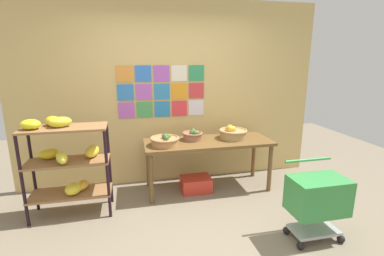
{
  "coord_description": "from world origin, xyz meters",
  "views": [
    {
      "loc": [
        -0.61,
        -2.45,
        1.85
      ],
      "look_at": [
        0.17,
        1.0,
        0.97
      ],
      "focal_mm": 26.2,
      "sensor_mm": 36.0,
      "label": 1
    }
  ],
  "objects": [
    {
      "name": "ground",
      "position": [
        0.0,
        0.0,
        0.0
      ],
      "size": [
        9.26,
        9.26,
        0.0
      ],
      "primitive_type": "plane",
      "color": "#7C6F5B"
    },
    {
      "name": "display_table",
      "position": [
        0.45,
        1.19,
        0.64
      ],
      "size": [
        1.79,
        0.66,
        0.73
      ],
      "color": "brown",
      "rests_on": "ground"
    },
    {
      "name": "shopping_cart",
      "position": [
        1.22,
        -0.19,
        0.47
      ],
      "size": [
        0.57,
        0.41,
        0.82
      ],
      "rotation": [
        0.0,
        0.0,
        0.19
      ],
      "color": "black",
      "rests_on": "ground"
    },
    {
      "name": "produce_crate_under_table",
      "position": [
        0.26,
        1.15,
        0.1
      ],
      "size": [
        0.42,
        0.31,
        0.2
      ],
      "primitive_type": "cube",
      "color": "red",
      "rests_on": "ground"
    },
    {
      "name": "fruit_basket_right",
      "position": [
        0.25,
        1.28,
        0.8
      ],
      "size": [
        0.29,
        0.29,
        0.16
      ],
      "color": "#986348",
      "rests_on": "display_table"
    },
    {
      "name": "fruit_basket_back_left",
      "position": [
        0.83,
        1.24,
        0.81
      ],
      "size": [
        0.41,
        0.41,
        0.2
      ],
      "color": "tan",
      "rests_on": "display_table"
    },
    {
      "name": "banana_shelf_unit",
      "position": [
        -1.37,
        0.9,
        0.73
      ],
      "size": [
        0.94,
        0.48,
        1.21
      ],
      "color": "black",
      "rests_on": "ground"
    },
    {
      "name": "back_wall_with_art",
      "position": [
        -0.0,
        1.66,
        1.34
      ],
      "size": [
        4.5,
        0.07,
        2.68
      ],
      "color": "tan",
      "rests_on": "ground"
    },
    {
      "name": "fruit_basket_centre",
      "position": [
        -0.17,
        1.11,
        0.79
      ],
      "size": [
        0.39,
        0.39,
        0.17
      ],
      "color": "#B77F4B",
      "rests_on": "display_table"
    }
  ]
}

